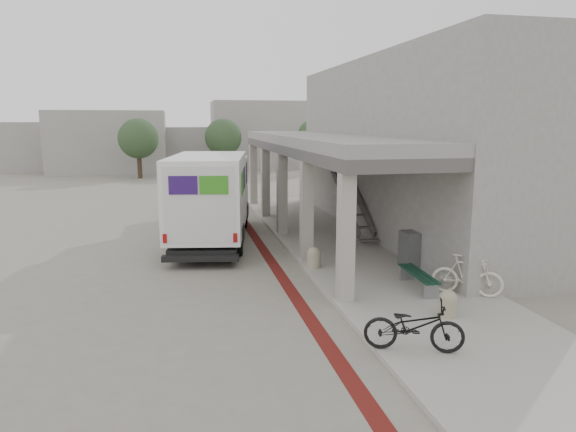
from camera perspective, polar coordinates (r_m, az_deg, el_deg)
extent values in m
plane|color=slate|center=(16.04, -4.87, -6.06)|extent=(120.00, 120.00, 0.00)
cube|color=#581511|center=(18.09, -2.51, -4.11)|extent=(0.35, 40.00, 0.01)
cube|color=#9B958B|center=(16.96, 8.71, -5.01)|extent=(4.40, 28.00, 0.12)
cube|color=gray|center=(21.84, 13.08, 7.43)|extent=(4.30, 17.00, 7.00)
cube|color=#4F4C4A|center=(20.54, 3.47, 7.51)|extent=(3.40, 16.90, 0.35)
cube|color=gray|center=(20.52, 3.48, 8.48)|extent=(3.40, 16.90, 0.35)
cube|color=gray|center=(49.69, -19.27, 7.80)|extent=(10.00, 6.00, 5.50)
cube|color=gray|center=(53.34, -11.15, 7.52)|extent=(8.00, 6.00, 4.00)
cube|color=gray|center=(51.89, -3.32, 9.00)|extent=(9.00, 6.00, 6.50)
cube|color=gray|center=(53.71, -25.25, 7.01)|extent=(7.00, 5.00, 4.50)
cylinder|color=#38281C|center=(43.51, -16.17, 5.63)|extent=(0.36, 0.36, 2.40)
sphere|color=#2B3E24|center=(43.41, -16.31, 8.26)|extent=(3.20, 3.20, 3.20)
cylinder|color=#38281C|center=(45.56, -7.14, 6.16)|extent=(0.36, 0.36, 2.40)
sphere|color=#2B3E24|center=(45.46, -7.20, 8.67)|extent=(3.20, 3.20, 3.20)
cylinder|color=#38281C|center=(45.96, 3.01, 6.26)|extent=(0.36, 0.36, 2.40)
sphere|color=#2B3E24|center=(45.85, 3.04, 8.75)|extent=(3.20, 3.20, 3.20)
cube|color=black|center=(19.82, -8.38, -1.70)|extent=(3.34, 7.51, 0.31)
cube|color=white|center=(18.63, -8.80, 2.53)|extent=(3.34, 5.72, 2.69)
cube|color=white|center=(22.18, -7.79, 3.40)|extent=(2.78, 2.35, 2.38)
cube|color=white|center=(23.37, -7.50, 1.59)|extent=(2.35, 0.99, 0.83)
cube|color=black|center=(22.94, -7.64, 5.07)|extent=(2.33, 0.87, 1.09)
cube|color=black|center=(16.24, -9.70, -4.64)|extent=(2.39, 0.65, 0.19)
cube|color=#2D135A|center=(19.47, -12.27, 4.13)|extent=(0.26, 1.43, 0.78)
cube|color=#358C1E|center=(17.95, -13.10, 3.58)|extent=(0.26, 1.43, 0.78)
cube|color=#2D135A|center=(15.94, -11.59, 3.36)|extent=(0.87, 0.18, 0.57)
cube|color=#358C1E|center=(15.82, -8.25, 3.42)|extent=(0.87, 0.18, 0.57)
cylinder|color=black|center=(22.57, -10.44, -0.15)|extent=(0.44, 0.97, 0.93)
cylinder|color=black|center=(22.37, -4.92, -0.10)|extent=(0.44, 0.97, 0.93)
cylinder|color=black|center=(17.96, -12.51, -2.94)|extent=(0.44, 0.97, 0.93)
cylinder|color=black|center=(17.71, -5.56, -2.92)|extent=(0.44, 0.97, 0.93)
cube|color=gray|center=(13.62, 15.59, -8.03)|extent=(0.40, 0.10, 0.40)
cube|color=gray|center=(15.00, 13.07, -6.20)|extent=(0.40, 0.10, 0.40)
cube|color=#103021|center=(14.18, 13.76, -6.27)|extent=(0.21, 1.89, 0.05)
cube|color=#103021|center=(14.24, 14.31, -6.23)|extent=(0.21, 1.89, 0.05)
cube|color=#103021|center=(14.30, 14.85, -6.19)|extent=(0.21, 1.89, 0.05)
cylinder|color=gray|center=(12.55, 17.31, -9.68)|extent=(0.42, 0.42, 0.42)
sphere|color=gray|center=(12.49, 17.36, -8.78)|extent=(0.42, 0.42, 0.42)
cylinder|color=#9D9278|center=(15.91, 2.87, -4.94)|extent=(0.42, 0.42, 0.42)
sphere|color=#9D9278|center=(15.86, 2.88, -4.21)|extent=(0.42, 0.42, 0.42)
cube|color=slate|center=(16.24, 13.42, -3.64)|extent=(0.53, 0.69, 1.11)
imported|color=black|center=(10.50, 13.82, -11.79)|extent=(2.04, 1.32, 1.01)
imported|color=beige|center=(14.07, 19.30, -6.22)|extent=(1.75, 1.43, 1.07)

